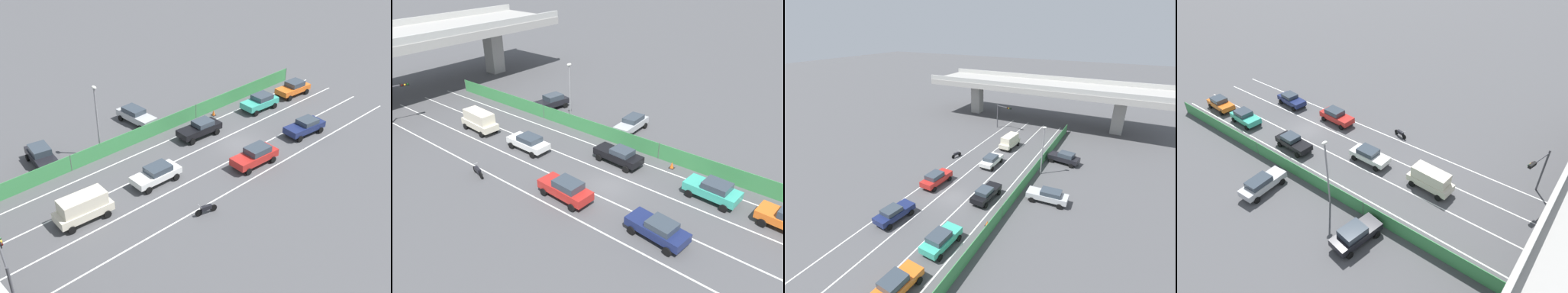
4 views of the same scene
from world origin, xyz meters
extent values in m
plane|color=#4C4C4F|center=(0.00, 0.00, 0.00)|extent=(300.00, 300.00, 0.00)
cube|color=silver|center=(-5.08, 6.72, 0.00)|extent=(0.14, 49.44, 0.01)
cube|color=silver|center=(-1.69, 6.72, 0.00)|extent=(0.14, 49.44, 0.01)
cube|color=silver|center=(1.69, 6.72, 0.00)|extent=(0.14, 49.44, 0.01)
cube|color=silver|center=(5.08, 6.72, 0.00)|extent=(0.14, 49.44, 0.01)
cube|color=#B2B2AD|center=(0.00, 27.76, 8.42)|extent=(47.43, 0.30, 0.90)
cube|color=#A09E99|center=(15.18, 33.44, 3.45)|extent=(2.13, 2.13, 6.90)
cube|color=#3D8E4C|center=(6.76, 6.72, 0.79)|extent=(0.06, 45.44, 1.58)
cylinder|color=#4C514C|center=(6.76, -0.85, 0.79)|extent=(0.10, 0.10, 1.58)
cylinder|color=#4C514C|center=(6.76, 14.30, 0.79)|extent=(0.10, 0.10, 1.58)
cylinder|color=#4C514C|center=(6.76, 29.44, 0.79)|extent=(0.10, 0.10, 1.58)
cube|color=navy|center=(-3.19, -6.43, 0.79)|extent=(2.18, 4.54, 0.62)
cube|color=#333D47|center=(-3.23, -6.80, 1.33)|extent=(1.72, 2.01, 0.46)
cylinder|color=black|center=(-3.91, -4.86, 0.32)|extent=(0.28, 0.66, 0.64)
cylinder|color=black|center=(-2.18, -5.04, 0.32)|extent=(0.28, 0.66, 0.64)
cylinder|color=black|center=(-4.21, -7.82, 0.32)|extent=(0.28, 0.66, 0.64)
cylinder|color=black|center=(-2.48, -8.00, 0.32)|extent=(0.28, 0.66, 0.64)
cylinder|color=black|center=(2.64, -11.62, 0.32)|extent=(0.26, 0.65, 0.64)
cylinder|color=black|center=(4.42, -11.74, 0.32)|extent=(0.26, 0.65, 0.64)
cube|color=beige|center=(0.00, 17.23, 0.82)|extent=(2.09, 4.60, 0.68)
cube|color=beige|center=(0.00, 17.23, 1.69)|extent=(1.82, 3.78, 1.07)
cylinder|color=black|center=(-0.80, 18.82, 0.32)|extent=(0.26, 0.65, 0.64)
cylinder|color=black|center=(0.99, 18.70, 0.32)|extent=(0.26, 0.65, 0.64)
cylinder|color=black|center=(-1.00, 15.77, 0.32)|extent=(0.26, 0.65, 0.64)
cylinder|color=black|center=(0.79, 15.65, 0.32)|extent=(0.26, 0.65, 0.64)
cube|color=silver|center=(0.21, 9.92, 0.77)|extent=(1.85, 4.45, 0.57)
cube|color=#333D47|center=(0.21, 9.66, 1.30)|extent=(1.60, 2.14, 0.50)
cylinder|color=black|center=(-0.67, 11.43, 0.32)|extent=(0.23, 0.64, 0.64)
cylinder|color=black|center=(1.12, 11.41, 0.32)|extent=(0.23, 0.64, 0.64)
cylinder|color=black|center=(-0.71, 8.42, 0.32)|extent=(0.23, 0.64, 0.64)
cylinder|color=black|center=(1.09, 8.40, 0.32)|extent=(0.23, 0.64, 0.64)
cube|color=black|center=(3.63, 1.60, 0.80)|extent=(1.99, 4.73, 0.64)
cube|color=#333D47|center=(3.60, 1.14, 1.36)|extent=(1.63, 1.95, 0.48)
cylinder|color=black|center=(2.85, 3.22, 0.32)|extent=(0.26, 0.65, 0.64)
cylinder|color=black|center=(4.58, 3.12, 0.32)|extent=(0.26, 0.65, 0.64)
cylinder|color=black|center=(2.67, 0.07, 0.32)|extent=(0.26, 0.65, 0.64)
cylinder|color=black|center=(4.40, -0.02, 0.32)|extent=(0.26, 0.65, 0.64)
cube|color=red|center=(-3.62, 1.59, 0.82)|extent=(2.00, 4.69, 0.69)
cube|color=#333D47|center=(-3.64, 1.23, 1.45)|extent=(1.66, 2.27, 0.56)
cylinder|color=black|center=(-4.41, 3.20, 0.32)|extent=(0.25, 0.65, 0.64)
cylinder|color=black|center=(-2.66, 3.11, 0.32)|extent=(0.25, 0.65, 0.64)
cylinder|color=black|center=(-4.58, 0.08, 0.32)|extent=(0.25, 0.65, 0.64)
cylinder|color=black|center=(-2.82, -0.02, 0.32)|extent=(0.25, 0.65, 0.64)
cube|color=teal|center=(3.58, -7.43, 0.81)|extent=(2.07, 4.37, 0.66)
cube|color=#333D47|center=(3.56, -7.77, 1.40)|extent=(1.73, 2.10, 0.52)
cylinder|color=black|center=(2.74, -5.93, 0.32)|extent=(0.25, 0.65, 0.64)
cylinder|color=black|center=(4.58, -6.03, 0.32)|extent=(0.25, 0.65, 0.64)
cylinder|color=black|center=(2.58, -8.84, 0.32)|extent=(0.25, 0.65, 0.64)
cylinder|color=black|center=(4.43, -8.94, 0.32)|extent=(0.25, 0.65, 0.64)
cylinder|color=black|center=(-5.71, 10.46, 0.30)|extent=(0.24, 0.61, 0.60)
cylinder|color=black|center=(-6.03, 9.15, 0.30)|extent=(0.24, 0.61, 0.60)
cube|color=black|center=(-5.87, 9.80, 0.58)|extent=(0.49, 0.96, 0.36)
cylinder|color=#B2B2B2|center=(-5.74, 10.35, 0.92)|extent=(0.59, 0.17, 0.03)
cube|color=#B2B5B7|center=(10.13, 4.46, 0.80)|extent=(4.76, 1.95, 0.65)
cube|color=#333D47|center=(10.54, 4.48, 1.37)|extent=(2.36, 1.62, 0.49)
cylinder|color=black|center=(8.58, 3.53, 0.32)|extent=(0.65, 0.25, 0.64)
cylinder|color=black|center=(8.49, 5.24, 0.32)|extent=(0.65, 0.25, 0.64)
cylinder|color=black|center=(11.76, 3.69, 0.32)|extent=(0.65, 0.25, 0.64)
cylinder|color=black|center=(11.68, 5.40, 0.32)|extent=(0.65, 0.25, 0.64)
cube|color=black|center=(9.39, 15.68, 0.81)|extent=(4.66, 2.49, 0.66)
cube|color=#333D47|center=(9.75, 15.63, 1.44)|extent=(2.33, 1.91, 0.59)
cylinder|color=black|center=(7.76, 15.02, 0.32)|extent=(0.67, 0.32, 0.64)
cylinder|color=black|center=(8.05, 16.82, 0.32)|extent=(0.67, 0.32, 0.64)
cylinder|color=black|center=(10.74, 14.55, 0.32)|extent=(0.67, 0.32, 0.64)
cylinder|color=black|center=(11.02, 16.35, 0.32)|extent=(0.67, 0.32, 0.64)
cylinder|color=#47474C|center=(-4.75, 25.29, 4.51)|extent=(3.06, 0.86, 0.12)
cube|color=black|center=(-3.54, 24.99, 4.51)|extent=(1.00, 0.50, 0.32)
sphere|color=#390706|center=(-3.87, 24.91, 4.51)|extent=(0.20, 0.20, 0.20)
sphere|color=#EFA319|center=(-3.58, 24.83, 4.51)|extent=(0.20, 0.20, 0.20)
sphere|color=black|center=(-3.29, 24.76, 4.51)|extent=(0.20, 0.20, 0.20)
cylinder|color=gray|center=(7.40, 10.77, 3.32)|extent=(0.16, 0.16, 6.65)
ellipsoid|color=silver|center=(7.40, 10.77, 6.83)|extent=(0.60, 0.36, 0.28)
cone|color=orange|center=(5.95, -2.71, 0.31)|extent=(0.36, 0.36, 0.62)
cube|color=black|center=(5.95, -2.71, 0.01)|extent=(0.47, 0.47, 0.03)
camera|label=1|loc=(-28.99, 32.44, 25.06)|focal=47.29mm
camera|label=2|loc=(-22.19, -15.85, 17.90)|focal=35.58mm
camera|label=3|loc=(16.68, -24.13, 19.20)|focal=26.21mm
camera|label=4|loc=(23.64, 28.41, 23.46)|focal=31.92mm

